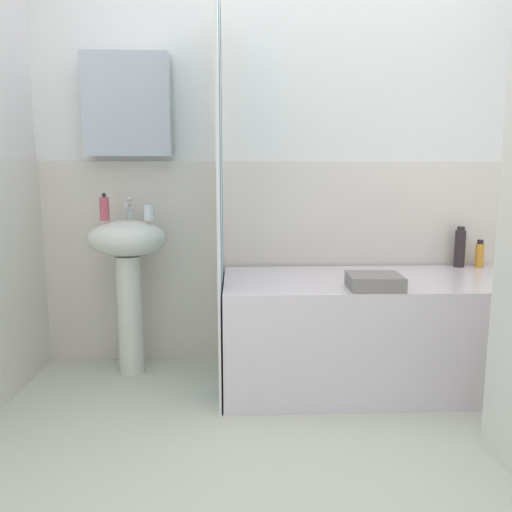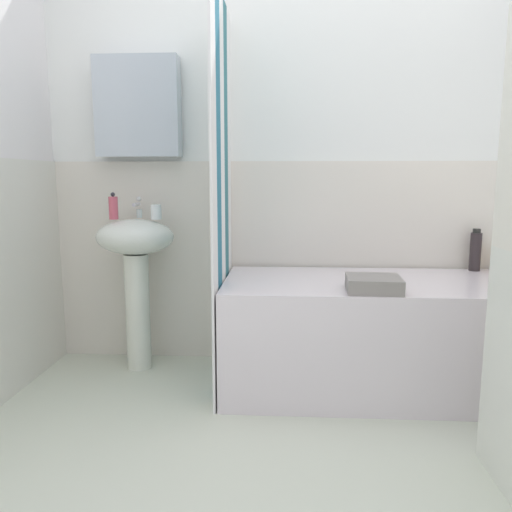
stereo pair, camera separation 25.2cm
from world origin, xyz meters
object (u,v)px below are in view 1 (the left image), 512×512
Objects in this scene: soap_dispenser at (104,208)px; shampoo_bottle at (480,255)px; toothbrush_cup at (149,213)px; bathtub at (374,330)px; towel_folded at (375,281)px; lotion_bottle at (460,248)px; sink at (128,262)px.

soap_dispenser reaches higher than shampoo_bottle.
toothbrush_cup is 1.38m from bathtub.
bathtub is (1.45, -0.17, -0.65)m from soap_dispenser.
toothbrush_cup reaches higher than towel_folded.
lotion_bottle reaches higher than towel_folded.
soap_dispenser reaches higher than bathtub.
bathtub is 6.66× the size of lotion_bottle.
shampoo_bottle is 0.12m from lotion_bottle.
sink is 10.61× the size of toothbrush_cup.
towel_folded is at bearing -145.37° from shampoo_bottle.
towel_folded is at bearing -16.79° from soap_dispenser.
sink is 0.30m from toothbrush_cup.
lotion_bottle is (-0.11, 0.02, 0.04)m from shampoo_bottle.
sink is 0.54× the size of bathtub.
bathtub is 0.41m from towel_folded.
bathtub is at bearing -157.38° from shampoo_bottle.
towel_folded reaches higher than bathtub.
sink is at bearing -176.05° from lotion_bottle.
soap_dispenser is 2.07m from lotion_bottle.
shampoo_bottle is (1.92, 0.10, -0.26)m from toothbrush_cup.
toothbrush_cup is 0.33× the size of towel_folded.
sink reaches higher than shampoo_bottle.
soap_dispenser is 0.24m from toothbrush_cup.
shampoo_bottle is 0.68× the size of lotion_bottle.
bathtub is at bearing -151.85° from lotion_bottle.
lotion_bottle is at bearing 4.10° from soap_dispenser.
sink is at bearing 6.81° from soap_dispenser.
soap_dispenser is 1.60m from bathtub.
lotion_bottle is 0.96× the size of towel_folded.
toothbrush_cup is at bearing 171.19° from bathtub.
soap_dispenser is 0.60× the size of towel_folded.
towel_folded is (1.14, -0.43, -0.30)m from toothbrush_cup.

